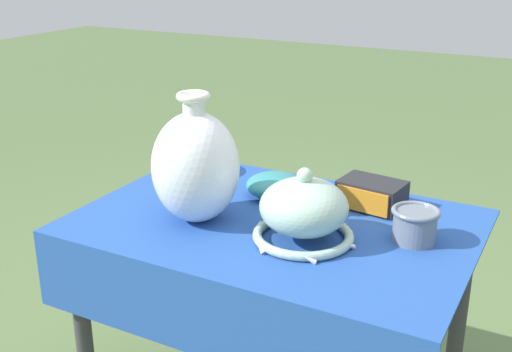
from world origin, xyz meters
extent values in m
cylinder|color=#38383D|center=(-0.42, 0.26, 0.33)|extent=(0.04, 0.04, 0.66)
cylinder|color=#38383D|center=(0.42, 0.26, 0.33)|extent=(0.04, 0.04, 0.66)
cube|color=#38383D|center=(0.00, 0.00, 0.67)|extent=(0.94, 0.63, 0.03)
cube|color=#234C9E|center=(0.00, 0.00, 0.69)|extent=(0.96, 0.65, 0.01)
cube|color=#234C9E|center=(0.00, -0.33, 0.60)|extent=(0.96, 0.01, 0.20)
ellipsoid|color=white|center=(-0.17, -0.09, 0.83)|extent=(0.21, 0.21, 0.27)
cylinder|color=white|center=(-0.17, -0.09, 0.98)|extent=(0.05, 0.05, 0.04)
torus|color=white|center=(-0.17, -0.09, 1.01)|extent=(0.08, 0.08, 0.02)
torus|color=#A8CCB7|center=(0.10, -0.07, 0.71)|extent=(0.23, 0.23, 0.02)
ellipsoid|color=#A8CCB7|center=(0.10, -0.07, 0.78)|extent=(0.20, 0.20, 0.13)
sphere|color=#A8CCB7|center=(0.10, -0.07, 0.85)|extent=(0.04, 0.04, 0.04)
cone|color=white|center=(0.22, -0.07, 0.71)|extent=(0.01, 0.03, 0.03)
cone|color=white|center=(0.16, 0.03, 0.71)|extent=(0.04, 0.03, 0.03)
cone|color=white|center=(0.05, 0.03, 0.71)|extent=(0.04, 0.03, 0.03)
cone|color=white|center=(-0.01, -0.07, 0.71)|extent=(0.01, 0.03, 0.03)
cone|color=white|center=(0.05, -0.17, 0.71)|extent=(0.04, 0.03, 0.03)
cone|color=white|center=(0.16, -0.17, 0.71)|extent=(0.04, 0.03, 0.03)
cube|color=#232328|center=(0.18, 0.19, 0.73)|extent=(0.17, 0.13, 0.07)
cube|color=orange|center=(0.17, 0.13, 0.73)|extent=(0.14, 0.02, 0.06)
ellipsoid|color=#D19399|center=(-0.36, 0.20, 0.73)|extent=(0.16, 0.16, 0.08)
cylinder|color=slate|center=(0.33, 0.04, 0.73)|extent=(0.10, 0.10, 0.07)
torus|color=slate|center=(0.33, 0.04, 0.77)|extent=(0.11, 0.11, 0.01)
ellipsoid|color=teal|center=(-0.07, 0.14, 0.73)|extent=(0.16, 0.16, 0.06)
camera|label=1|loc=(0.64, -1.30, 1.34)|focal=45.00mm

